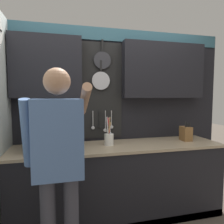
% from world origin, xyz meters
% --- Properties ---
extents(ground_plane, '(14.00, 14.00, 0.00)m').
position_xyz_m(ground_plane, '(0.00, 0.00, 0.00)').
color(ground_plane, brown).
extents(base_cabinet_counter, '(2.46, 0.62, 0.88)m').
position_xyz_m(base_cabinet_counter, '(0.00, -0.00, 0.44)').
color(base_cabinet_counter, black).
rests_on(base_cabinet_counter, ground_plane).
extents(back_wall_unit, '(3.03, 0.20, 2.31)m').
position_xyz_m(back_wall_unit, '(0.02, 0.27, 1.45)').
color(back_wall_unit, black).
rests_on(back_wall_unit, ground_plane).
extents(microwave, '(0.48, 0.38, 0.29)m').
position_xyz_m(microwave, '(-0.76, 0.02, 1.02)').
color(microwave, black).
rests_on(microwave, base_cabinet_counter).
extents(knife_block, '(0.12, 0.16, 0.26)m').
position_xyz_m(knife_block, '(0.90, 0.02, 0.97)').
color(knife_block, brown).
rests_on(knife_block, base_cabinet_counter).
extents(utensil_crock, '(0.11, 0.11, 0.33)m').
position_xyz_m(utensil_crock, '(-0.13, 0.02, 0.97)').
color(utensil_crock, white).
rests_on(utensil_crock, base_cabinet_counter).
extents(person, '(0.54, 0.62, 1.67)m').
position_xyz_m(person, '(-0.68, -0.64, 1.00)').
color(person, '#383842').
rests_on(person, ground_plane).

